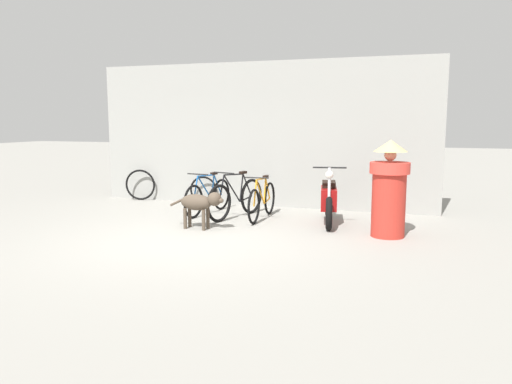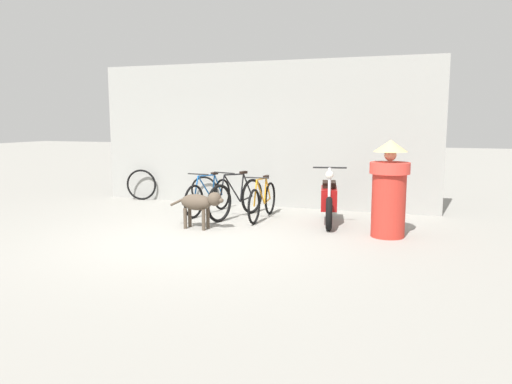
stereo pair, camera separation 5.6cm
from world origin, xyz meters
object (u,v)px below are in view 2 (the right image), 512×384
Objects in this scene: bicycle_0 at (209,196)px; bicycle_1 at (236,199)px; stray_dog at (200,203)px; motorcycle at (329,201)px; person_in_robes at (389,188)px; spare_tire_right at (204,190)px; bicycle_2 at (262,201)px; spare_tire_left at (141,185)px.

bicycle_0 is 0.70m from bicycle_1.
motorcycle is at bearing 35.06° from stray_dog.
person_in_robes reaches higher than motorcycle.
spare_tire_right is (-3.08, 1.23, -0.11)m from motorcycle.
bicycle_2 reaches higher than spare_tire_left.
stray_dog is at bearing 4.79° from bicycle_1.
person_in_robes is (1.11, -0.73, 0.37)m from motorcycle.
bicycle_2 is at bearing 7.19° from person_in_robes.
bicycle_1 reaches higher than spare_tire_left.
person_in_robes is (2.89, -0.68, 0.42)m from bicycle_1.
bicycle_0 is 2.49m from spare_tire_left.
bicycle_0 is 0.99× the size of bicycle_1.
stray_dog is 0.67× the size of person_in_robes.
bicycle_1 is 2.37× the size of spare_tire_left.
spare_tire_right is (-1.80, 1.23, -0.04)m from bicycle_2.
person_in_robes is 2.51× the size of spare_tire_right.
bicycle_1 is at bearing -44.83° from spare_tire_right.
spare_tire_left is (-3.43, 1.22, 0.01)m from bicycle_2.
spare_tire_right is (-0.62, 1.09, -0.04)m from bicycle_0.
spare_tire_left reaches higher than spare_tire_right.
spare_tire_right is at bearing -143.40° from bicycle_0.
motorcycle is at bearing -9.26° from person_in_robes.
motorcycle is at bearing 88.92° from bicycle_2.
bicycle_1 is 1.79m from motorcycle.
stray_dog is (0.47, -1.35, 0.11)m from bicycle_0.
bicycle_1 reaches higher than spare_tire_right.
bicycle_0 is at bearing -90.67° from bicycle_1.
bicycle_2 is 2.53m from person_in_robes.
stray_dog is (-2.00, -1.21, 0.04)m from motorcycle.
bicycle_0 is 0.93× the size of motorcycle.
spare_tire_right is at bearing -125.58° from bicycle_2.
bicycle_1 is 0.52m from bicycle_2.
bicycle_1 is at bearing 81.48° from bicycle_0.
spare_tire_right is at bearing -123.25° from motorcycle.
person_in_robes is 6.14m from spare_tire_left.
bicycle_1 is 1.62× the size of stray_dog.
spare_tire_right is at bearing -119.78° from bicycle_1.
bicycle_2 is at bearing 62.88° from stray_dog.
bicycle_1 is 0.94× the size of motorcycle.
stray_dog is 1.46× the size of spare_tire_left.
bicycle_2 is 1.41m from stray_dog.
person_in_robes reaches higher than bicycle_2.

